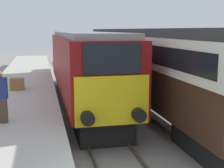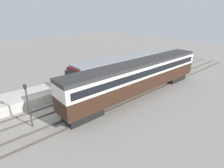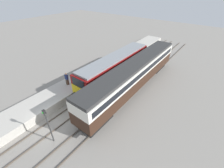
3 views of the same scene
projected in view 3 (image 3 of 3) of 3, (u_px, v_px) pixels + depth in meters
ground_plane at (54, 124)px, 15.90m from camera, size 120.00×120.00×0.00m
platform_left at (86, 79)px, 22.57m from camera, size 3.50×50.00×1.03m
rails_near_track at (88, 100)px, 19.17m from camera, size 1.51×60.00×0.14m
rails_far_track at (108, 111)px, 17.47m from camera, size 1.50×60.00×0.14m
locomotive at (115, 67)px, 21.98m from camera, size 2.70×14.67×4.00m
passenger_carriage at (135, 73)px, 19.90m from camera, size 2.75×20.04×4.17m
person_on_platform at (67, 79)px, 19.91m from camera, size 0.44×0.26×1.76m
signal_post at (48, 124)px, 12.93m from camera, size 0.24×0.28×3.96m
luggage_crate at (97, 66)px, 24.15m from camera, size 0.70×0.56×0.60m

